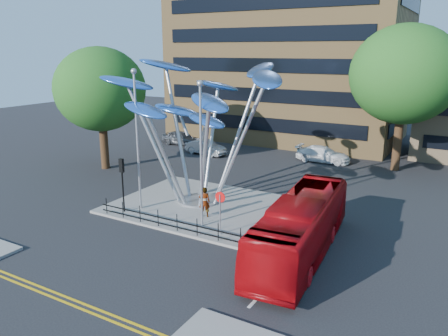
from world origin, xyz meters
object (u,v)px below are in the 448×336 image
Objects in this scene: parked_car_mid at (206,147)px; traffic_light_island at (122,174)px; street_lamp_right at (201,142)px; pedestrian at (204,202)px; tree_right at (405,75)px; parked_car_left at (181,138)px; street_lamp_left at (137,128)px; no_entry_sign_island at (220,206)px; tree_left at (100,90)px; parked_car_right at (323,154)px; leaf_sculpture at (198,100)px; red_bus at (301,227)px.

traffic_light_island is at bearing -157.17° from parked_car_mid.
street_lamp_right is 4.40× the size of pedestrian.
tree_right is 20.69m from pedestrian.
street_lamp_left is at bearing -150.65° from parked_car_left.
street_lamp_left is at bearing 171.39° from no_entry_sign_island.
tree_left is at bearing 154.93° from no_entry_sign_island.
parked_car_right is at bearing -66.71° from parked_car_mid.
street_lamp_left is (-2.43, -3.18, -1.52)m from leaf_sculpture.
parked_car_mid is (-17.17, -3.24, -7.33)m from tree_right.
leaf_sculpture reaches higher than traffic_light_island.
tree_left reaches higher than street_lamp_left.
no_entry_sign_island reaches higher than parked_car_mid.
street_lamp_right is 4.26m from pedestrian.
street_lamp_left reaches higher than parked_car_left.
red_bus is at bearing -167.09° from parked_car_right.
traffic_light_island is 11.65m from red_bus.
traffic_light_island is 1.40× the size of no_entry_sign_island.
red_bus is (4.60, 0.13, -0.31)m from no_entry_sign_island.
street_lamp_right is at bearing 174.77° from parked_car_right.
street_lamp_left is 5.03m from street_lamp_right.
tree_right is 23.09m from parked_car_left.
leaf_sculpture is 1.45× the size of street_lamp_left.
traffic_light_island reaches higher than pedestrian.
leaf_sculpture reaches higher than pedestrian.
tree_left is 12.44m from traffic_light_island.
parked_car_mid is 11.30m from parked_car_right.
street_lamp_left is 16.62m from parked_car_mid.
street_lamp_right is (2.57, -3.68, -1.78)m from leaf_sculpture.
leaf_sculpture reaches higher than parked_car_right.
no_entry_sign_island is at bearing -17.87° from street_lamp_right.
no_entry_sign_island is (4.07, -4.16, -5.06)m from leaf_sculpture.
leaf_sculpture reaches higher than street_lamp_right.
tree_left is 1.24× the size of street_lamp_right.
tree_right is 4.94× the size of no_entry_sign_island.
no_entry_sign_island is 0.23× the size of red_bus.
parked_car_left is at bearing 89.49° from tree_left.
parked_car_mid is (-9.67, 15.76, -4.39)m from street_lamp_right.
red_bus is (-1.40, -19.36, -6.53)m from tree_right.
leaf_sculpture is 4.28m from street_lamp_left.
pedestrian is (-2.16, 1.79, -0.72)m from no_entry_sign_island.
tree_left is 0.81× the size of leaf_sculpture.
tree_left reaches higher than parked_car_mid.
street_lamp_right reaches higher than red_bus.
street_lamp_left is 2.05× the size of parked_car_mid.
street_lamp_right is 7.09m from red_bus.
red_bus is at bearing -4.42° from street_lamp_left.
pedestrian is (4.34, 0.80, -4.26)m from street_lamp_left.
parked_car_left reaches higher than parked_car_right.
no_entry_sign_island is 19.75m from parked_car_mid.
red_bus is 6.97m from pedestrian.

